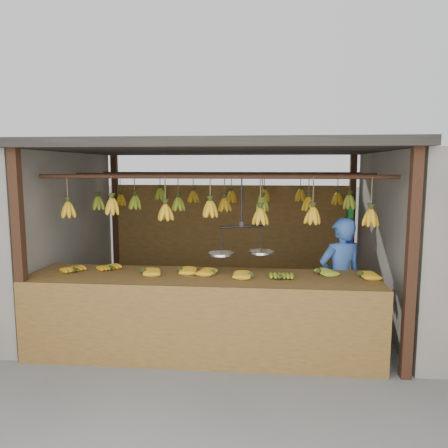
# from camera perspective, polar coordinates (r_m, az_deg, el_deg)

# --- Properties ---
(ground) EXTENTS (80.00, 80.00, 0.00)m
(ground) POSITION_cam_1_polar(r_m,az_deg,el_deg) (6.20, -0.27, -12.36)
(ground) COLOR #5B5B57
(stall) EXTENTS (4.30, 3.30, 2.40)m
(stall) POSITION_cam_1_polar(r_m,az_deg,el_deg) (6.16, 0.02, 6.24)
(stall) COLOR black
(stall) RESTS_ON ground
(counter) EXTENTS (3.89, 0.88, 0.96)m
(counter) POSITION_cam_1_polar(r_m,az_deg,el_deg) (4.83, -3.00, -9.24)
(counter) COLOR brown
(counter) RESTS_ON ground
(hanging_bananas) EXTENTS (3.61, 2.24, 0.39)m
(hanging_bananas) POSITION_cam_1_polar(r_m,az_deg,el_deg) (5.84, -0.34, 2.72)
(hanging_bananas) COLOR #CA9015
(hanging_bananas) RESTS_ON ground
(balance_scale) EXTENTS (0.72, 0.41, 0.87)m
(balance_scale) POSITION_cam_1_polar(r_m,az_deg,el_deg) (4.90, 2.29, -3.27)
(balance_scale) COLOR black
(balance_scale) RESTS_ON ground
(vendor) EXTENTS (0.65, 0.54, 1.52)m
(vendor) POSITION_cam_1_polar(r_m,az_deg,el_deg) (5.45, 14.93, -7.08)
(vendor) COLOR #3359A5
(vendor) RESTS_ON ground
(bag_bundles) EXTENTS (0.08, 0.26, 1.22)m
(bag_bundles) POSITION_cam_1_polar(r_m,az_deg,el_deg) (7.37, 16.00, -1.43)
(bag_bundles) COLOR #199926
(bag_bundles) RESTS_ON ground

